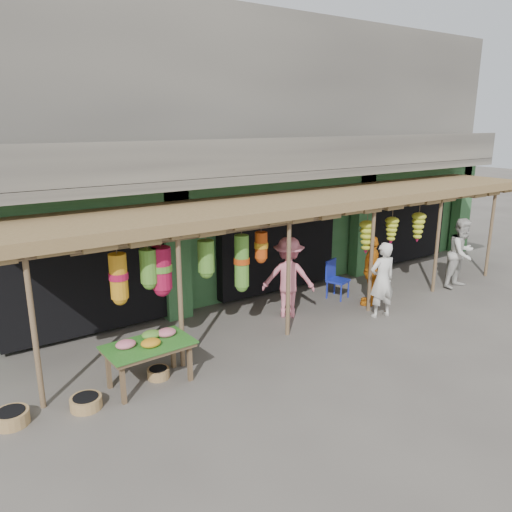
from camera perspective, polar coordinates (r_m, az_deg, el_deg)
ground at (r=12.00m, az=8.70°, el=-6.87°), size 80.00×80.00×0.00m
building at (r=15.07m, az=-3.71°, el=10.97°), size 16.40×6.80×7.00m
awning at (r=11.77m, az=5.92°, el=5.84°), size 14.00×2.70×2.79m
flower_table at (r=8.94m, az=-12.16°, el=-9.97°), size 1.54×0.95×0.90m
blue_chair at (r=13.10m, az=9.02°, el=-2.37°), size 0.61×0.61×1.00m
basket_left at (r=8.80m, az=-26.16°, el=-16.27°), size 0.56×0.56×0.22m
basket_mid at (r=8.79m, az=-18.85°, el=-15.58°), size 0.63×0.63×0.19m
basket_right at (r=9.37m, az=-11.10°, el=-13.01°), size 0.43×0.43×0.18m
person_front at (r=11.96m, az=14.22°, el=-2.67°), size 0.73×0.55×1.80m
person_right at (r=14.76m, az=22.46°, el=0.29°), size 0.98×0.78×1.94m
person_vendor at (r=12.71m, az=13.00°, el=-1.62°), size 1.07×0.99×1.76m
person_shopper at (r=11.64m, az=3.72°, el=-2.44°), size 1.41×1.32×1.91m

